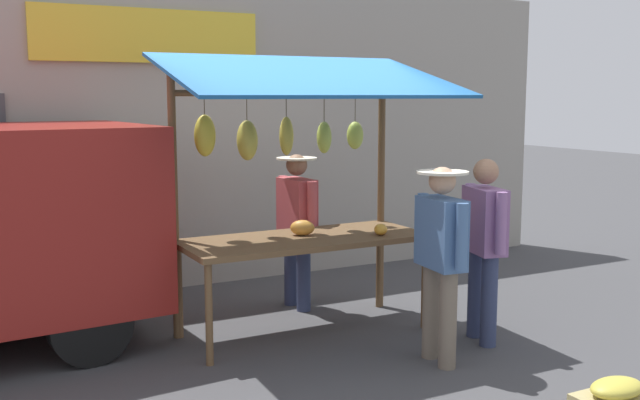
% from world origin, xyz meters
% --- Properties ---
extents(ground_plane, '(40.00, 40.00, 0.00)m').
position_xyz_m(ground_plane, '(0.00, 0.00, 0.00)').
color(ground_plane, '#424244').
extents(street_backdrop, '(9.00, 0.30, 3.40)m').
position_xyz_m(street_backdrop, '(0.07, -2.20, 1.70)').
color(street_backdrop, '#9E998E').
rests_on(street_backdrop, ground).
extents(market_stall, '(2.50, 1.46, 2.50)m').
position_xyz_m(market_stall, '(0.02, -0.04, 1.56)').
color(market_stall, brown).
rests_on(market_stall, ground).
extents(vendor_with_sunhat, '(0.40, 0.67, 1.56)m').
position_xyz_m(vendor_with_sunhat, '(-0.30, -0.75, 0.91)').
color(vendor_with_sunhat, navy).
rests_on(vendor_with_sunhat, ground).
extents(shopper_in_striped_shirt, '(0.41, 0.68, 1.58)m').
position_xyz_m(shopper_in_striped_shirt, '(-0.61, 1.19, 0.93)').
color(shopper_in_striped_shirt, '#726656').
rests_on(shopper_in_striped_shirt, ground).
extents(shopper_with_ponytail, '(0.33, 0.67, 1.60)m').
position_xyz_m(shopper_with_ponytail, '(-1.26, 0.94, 0.92)').
color(shopper_with_ponytail, navy).
rests_on(shopper_with_ponytail, ground).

